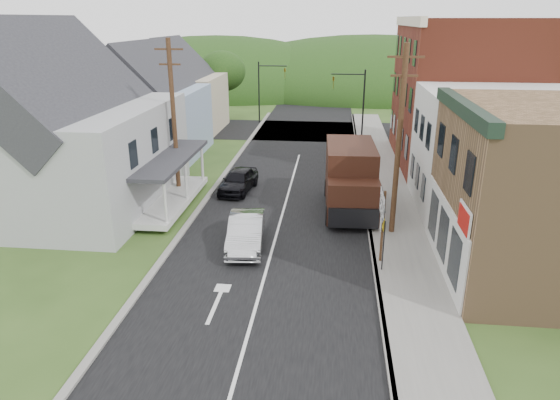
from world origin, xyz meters
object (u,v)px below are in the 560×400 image
(warning_sign, at_px, (384,237))
(dark_sedan, at_px, (238,181))
(route_sign_cluster, at_px, (382,216))
(delivery_van, at_px, (350,179))
(silver_sedan, at_px, (246,232))

(warning_sign, bearing_deg, dark_sedan, 148.87)
(dark_sedan, xyz_separation_m, route_sign_cluster, (7.81, -8.75, 1.51))
(dark_sedan, xyz_separation_m, delivery_van, (6.65, -2.46, 1.11))
(silver_sedan, bearing_deg, dark_sedan, 97.63)
(silver_sedan, xyz_separation_m, delivery_van, (4.83, 5.23, 1.07))
(delivery_van, distance_m, warning_sign, 7.22)
(delivery_van, relative_size, warning_sign, 2.80)
(dark_sedan, distance_m, warning_sign, 12.41)
(dark_sedan, height_order, warning_sign, warning_sign)
(dark_sedan, bearing_deg, route_sign_cluster, -40.68)
(silver_sedan, xyz_separation_m, route_sign_cluster, (5.99, -1.06, 1.47))
(delivery_van, xyz_separation_m, route_sign_cluster, (1.16, -6.30, 0.40))
(silver_sedan, relative_size, route_sign_cluster, 1.41)
(silver_sedan, height_order, route_sign_cluster, route_sign_cluster)
(silver_sedan, bearing_deg, route_sign_cluster, -15.77)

